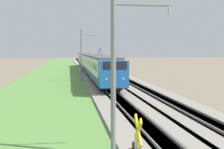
# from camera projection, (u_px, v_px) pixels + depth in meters

# --- Properties ---
(ballast_main) EXTENTS (240.00, 4.40, 0.30)m
(ballast_main) POSITION_uv_depth(u_px,v_px,m) (93.00, 75.00, 56.77)
(ballast_main) COLOR gray
(ballast_main) RESTS_ON ground
(ballast_adjacent) EXTENTS (240.00, 4.40, 0.30)m
(ballast_adjacent) POSITION_uv_depth(u_px,v_px,m) (115.00, 75.00, 57.32)
(ballast_adjacent) COLOR gray
(ballast_adjacent) RESTS_ON ground
(track_main) EXTENTS (240.00, 1.57, 0.45)m
(track_main) POSITION_uv_depth(u_px,v_px,m) (93.00, 75.00, 56.77)
(track_main) COLOR #4C4238
(track_main) RESTS_ON ground
(track_adjacent) EXTENTS (240.00, 1.57, 0.45)m
(track_adjacent) POSITION_uv_depth(u_px,v_px,m) (115.00, 75.00, 57.32)
(track_adjacent) COLOR #4C4238
(track_adjacent) RESTS_ON ground
(grass_verge) EXTENTS (240.00, 10.18, 0.12)m
(grass_verge) POSITION_uv_depth(u_px,v_px,m) (53.00, 76.00, 55.79)
(grass_verge) COLOR #5B8E42
(grass_verge) RESTS_ON ground
(passenger_train) EXTENTS (64.69, 2.93, 4.97)m
(passenger_train) POSITION_uv_depth(u_px,v_px,m) (91.00, 62.00, 61.96)
(passenger_train) COLOR blue
(passenger_train) RESTS_ON ground
(catenary_mast_near) EXTENTS (0.22, 2.56, 7.42)m
(catenary_mast_near) POSITION_uv_depth(u_px,v_px,m) (115.00, 69.00, 13.11)
(catenary_mast_near) COLOR slate
(catenary_mast_near) RESTS_ON ground
(catenary_mast_mid) EXTENTS (0.22, 2.56, 7.78)m
(catenary_mast_mid) POSITION_uv_depth(u_px,v_px,m) (82.00, 55.00, 45.67)
(catenary_mast_mid) COLOR slate
(catenary_mast_mid) RESTS_ON ground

